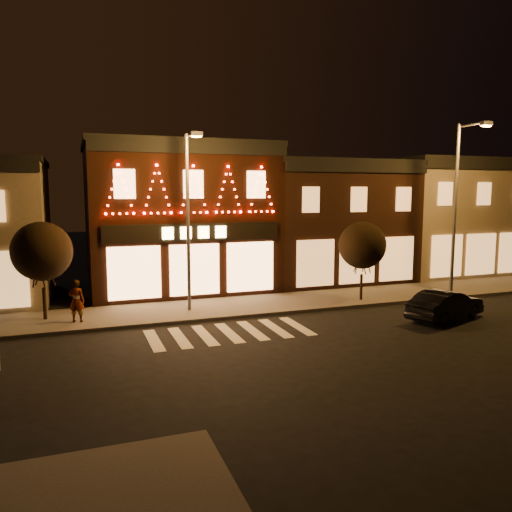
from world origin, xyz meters
TOP-DOWN VIEW (x-y plane):
  - ground at (0.00, 0.00)m, footprint 120.00×120.00m
  - sidewalk_far at (2.00, 8.00)m, footprint 44.00×4.00m
  - building_pulp at (0.00, 13.98)m, footprint 10.20×8.34m
  - building_right_a at (9.50, 13.99)m, footprint 9.20×8.28m
  - building_right_b at (18.50, 13.99)m, footprint 9.20×8.28m
  - streetlamp_mid at (-0.76, 7.55)m, footprint 0.51×1.84m
  - streetlamp_right at (13.39, 6.42)m, footprint 0.57×2.05m
  - tree_left at (-7.01, 8.28)m, footprint 2.53×2.53m
  - tree_right at (7.99, 7.04)m, footprint 2.39×2.39m
  - dark_sedan at (9.61, 2.73)m, footprint 4.31×2.60m
  - pedestrian at (-5.71, 7.32)m, footprint 0.78×0.65m

SIDE VIEW (x-z plane):
  - ground at x=0.00m, z-range 0.00..0.00m
  - sidewalk_far at x=2.00m, z-range 0.00..0.15m
  - dark_sedan at x=9.61m, z-range 0.00..1.34m
  - pedestrian at x=-5.71m, z-range 0.15..1.97m
  - tree_right at x=7.99m, z-range 0.95..4.94m
  - tree_left at x=-7.01m, z-range 1.00..5.22m
  - building_right_a at x=9.50m, z-range 0.01..7.51m
  - building_right_b at x=18.50m, z-range 0.01..7.81m
  - building_pulp at x=0.00m, z-range 0.01..8.31m
  - streetlamp_mid at x=-0.76m, z-range 0.85..8.88m
  - streetlamp_right at x=13.39m, z-range 0.93..9.89m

